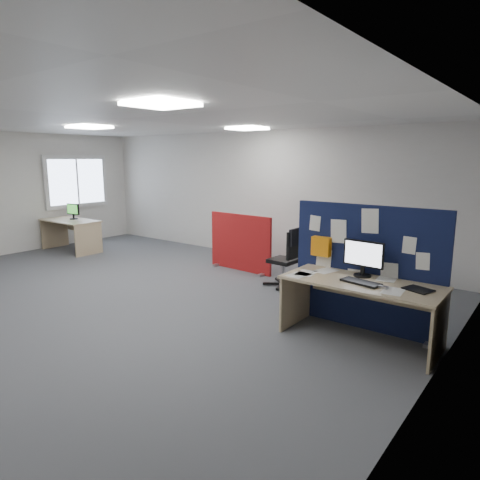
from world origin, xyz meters
The scene contains 17 objects.
floor centered at (0.00, 0.00, 0.00)m, with size 9.00×9.00×0.00m, color #53555B.
ceiling centered at (0.00, 0.00, 2.70)m, with size 9.00×7.00×0.02m, color white.
wall_back centered at (0.00, 3.50, 1.35)m, with size 9.00×0.02×2.70m, color silver.
wall_right centered at (4.50, 0.00, 1.35)m, with size 0.02×7.00×2.70m, color silver.
window centered at (-4.44, 2.00, 1.55)m, with size 0.06×1.70×1.30m.
ceiling_lights centered at (0.33, 0.67, 2.67)m, with size 4.10×4.10×0.04m.
navy_divider centered at (3.46, 0.97, 0.79)m, with size 1.91×0.30×1.58m.
main_desk centered at (3.58, 0.61, 0.56)m, with size 1.80×0.80×0.73m.
monitor_main centered at (3.50, 0.78, 0.97)m, with size 0.50×0.21×0.44m.
keyboard centered at (3.60, 0.48, 0.74)m, with size 0.45×0.18×0.03m, color black.
mouse centered at (3.88, 0.44, 0.74)m, with size 0.10×0.06×0.03m, color #A3A2A8.
paper_tray centered at (4.20, 0.62, 0.74)m, with size 0.28×0.22×0.01m, color black.
red_divider centered at (0.49, 2.29, 0.53)m, with size 1.45×0.30×1.09m.
second_desk centered at (-3.68, 1.32, 0.55)m, with size 1.47×0.73×0.73m.
monitor_second centered at (-3.72, 1.41, 0.93)m, with size 0.39×0.18×0.36m.
office_chair centered at (1.80, 1.90, 0.57)m, with size 0.64×0.66×0.99m.
desk_papers centered at (3.31, 0.58, 0.73)m, with size 1.37×0.82×0.00m.
Camera 1 is at (5.36, -4.08, 2.14)m, focal length 32.00 mm.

